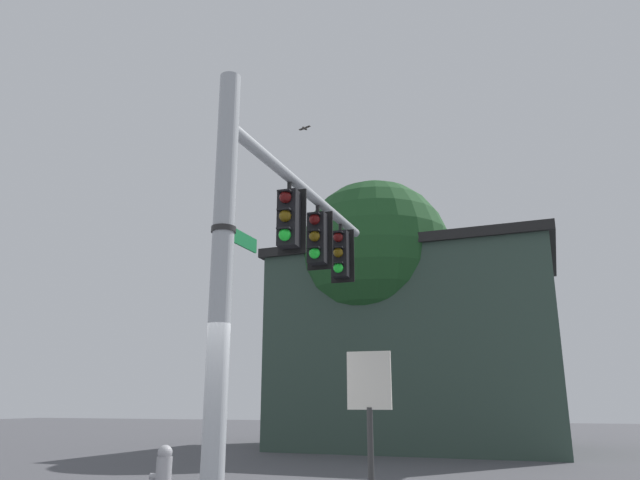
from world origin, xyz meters
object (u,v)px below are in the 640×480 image
bird_flying (305,128)px  fire_hydrant (164,473)px  traffic_light_nearest_pole (288,218)px  traffic_light_mid_outer (340,254)px  historical_marker (370,407)px  traffic_light_mid_inner (317,238)px  street_name_sign (231,234)px

bird_flying → fire_hydrant: bearing=81.4°
traffic_light_nearest_pole → fire_hydrant: (1.61, 0.98, -4.25)m
traffic_light_mid_outer → bird_flying: bird_flying is taller
bird_flying → historical_marker: 8.86m
fire_hydrant → historical_marker: bearing=170.8°
traffic_light_mid_inner → bird_flying: (1.02, -2.02, 3.54)m
traffic_light_nearest_pole → bird_flying: (0.95, -3.44, 3.54)m
traffic_light_mid_outer → historical_marker: 5.69m
traffic_light_mid_outer → traffic_light_nearest_pole: bearing=87.1°
bird_flying → fire_hydrant: bird_flying is taller
traffic_light_nearest_pole → traffic_light_mid_inner: 1.42m
traffic_light_mid_outer → street_name_sign: 4.92m
traffic_light_mid_inner → fire_hydrant: bearing=54.9°
traffic_light_nearest_pole → street_name_sign: 2.18m
traffic_light_mid_outer → fire_hydrant: (1.76, 3.81, -4.25)m
traffic_light_mid_inner → street_name_sign: 3.53m
traffic_light_nearest_pole → bird_flying: bearing=-74.6°
traffic_light_mid_inner → traffic_light_mid_outer: bearing=-92.9°
bird_flying → historical_marker: bird_flying is taller
traffic_light_nearest_pole → traffic_light_mid_outer: 2.83m
street_name_sign → fire_hydrant: (1.51, -1.03, -3.42)m
traffic_light_nearest_pole → historical_marker: 4.03m
traffic_light_mid_inner → historical_marker: traffic_light_mid_inner is taller
street_name_sign → bird_flying: size_ratio=3.40×
bird_flying → traffic_light_mid_inner: bearing=116.7°
historical_marker → traffic_light_nearest_pole: bearing=-40.6°
traffic_light_mid_inner → street_name_sign: traffic_light_mid_inner is taller
traffic_light_mid_outer → bird_flying: size_ratio=3.80×
street_name_sign → traffic_light_mid_inner: bearing=-92.9°
street_name_sign → historical_marker: street_name_sign is taller
traffic_light_mid_outer → historical_marker: traffic_light_mid_outer is taller
traffic_light_mid_inner → bird_flying: size_ratio=3.80×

